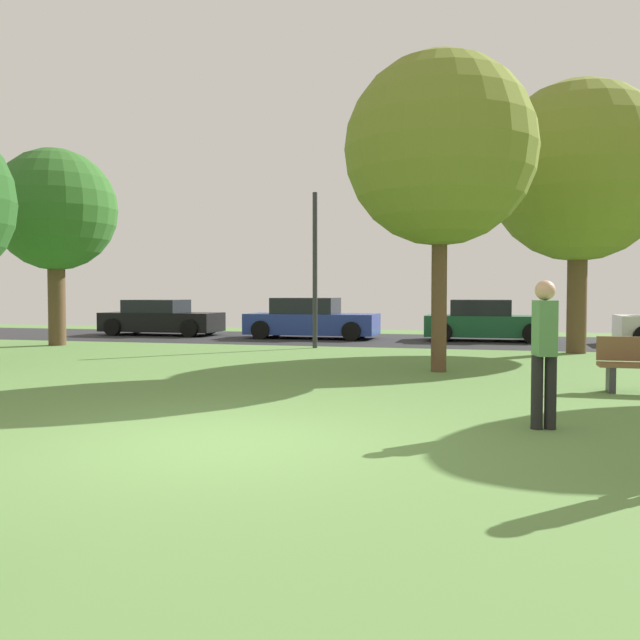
{
  "coord_description": "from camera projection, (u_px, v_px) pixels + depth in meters",
  "views": [
    {
      "loc": [
        2.88,
        -6.76,
        1.64
      ],
      "look_at": [
        0.0,
        4.19,
        1.16
      ],
      "focal_mm": 38.04,
      "sensor_mm": 36.0,
      "label": 1
    }
  ],
  "objects": [
    {
      "name": "person_bystander",
      "position": [
        544.0,
        346.0,
        8.04
      ],
      "size": [
        0.3,
        0.36,
        1.78
      ],
      "rotation": [
        0.0,
        0.0,
        1.81
      ],
      "color": "black",
      "rests_on": "ground_plane"
    },
    {
      "name": "oak_tree_center",
      "position": [
        579.0,
        172.0,
        17.83
      ],
      "size": [
        4.73,
        4.73,
        7.17
      ],
      "color": "brown",
      "rests_on": "ground_plane"
    },
    {
      "name": "ground_plane",
      "position": [
        222.0,
        443.0,
        7.33
      ],
      "size": [
        44.0,
        44.0,
        0.0
      ],
      "primitive_type": "plane",
      "color": "#5B8442"
    },
    {
      "name": "street_lamp_post",
      "position": [
        315.0,
        270.0,
        19.6
      ],
      "size": [
        0.14,
        0.14,
        4.5
      ],
      "primitive_type": "cylinder",
      "color": "#2D2D33",
      "rests_on": "ground_plane"
    },
    {
      "name": "oak_tree_left",
      "position": [
        55.0,
        211.0,
        20.52
      ],
      "size": [
        3.67,
        3.67,
        5.96
      ],
      "color": "brown",
      "rests_on": "ground_plane"
    },
    {
      "name": "parked_car_blue",
      "position": [
        311.0,
        320.0,
        23.7
      ],
      "size": [
        4.56,
        1.98,
        1.42
      ],
      "color": "#233893",
      "rests_on": "ground_plane"
    },
    {
      "name": "parked_car_black",
      "position": [
        161.0,
        319.0,
        25.5
      ],
      "size": [
        4.43,
        1.97,
        1.33
      ],
      "color": "black",
      "rests_on": "ground_plane"
    },
    {
      "name": "maple_tree_near",
      "position": [
        440.0,
        150.0,
        13.7
      ],
      "size": [
        3.89,
        3.89,
        6.46
      ],
      "color": "brown",
      "rests_on": "ground_plane"
    },
    {
      "name": "parked_car_green",
      "position": [
        486.0,
        322.0,
        22.51
      ],
      "size": [
        4.01,
        1.92,
        1.37
      ],
      "color": "#195633",
      "rests_on": "ground_plane"
    },
    {
      "name": "road_strip",
      "position": [
        409.0,
        340.0,
        22.79
      ],
      "size": [
        44.0,
        6.4,
        0.01
      ],
      "primitive_type": "cube",
      "color": "#28282B",
      "rests_on": "ground_plane"
    }
  ]
}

